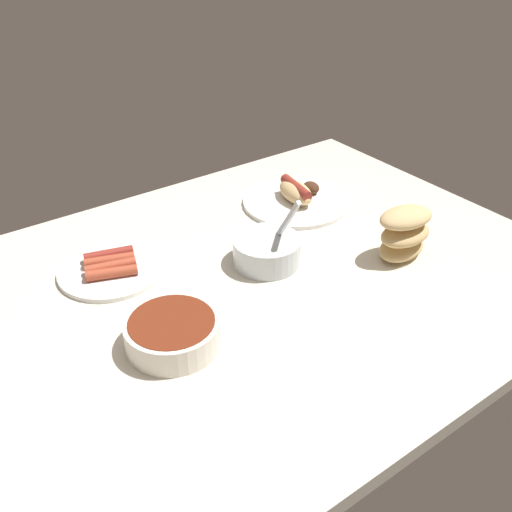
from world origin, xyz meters
TOP-DOWN VIEW (x-y plane):
  - ground_plane at (0.00, 0.00)cm, footprint 120.00×90.00cm
  - bowl_chili at (-22.28, -7.73)cm, footprint 15.67×15.67cm
  - bread_stack at (28.37, -11.14)cm, footprint 13.06×9.41cm
  - plate_hotdog_assembled at (25.32, 18.94)cm, footprint 24.83×24.83cm
  - bowl_coleslaw at (4.73, 2.88)cm, footprint 13.57×13.57cm
  - plate_sausages at (-21.99, 17.93)cm, footprint 20.55×20.55cm

SIDE VIEW (x-z plane):
  - ground_plane at x=0.00cm, z-range -3.00..0.00cm
  - plate_sausages at x=-21.99cm, z-range -0.60..2.45cm
  - plate_hotdog_assembled at x=25.32cm, z-range -1.19..4.42cm
  - bowl_chili at x=-22.28cm, z-range 0.24..5.20cm
  - bowl_coleslaw at x=4.73cm, z-range -4.75..10.77cm
  - bread_stack at x=28.37cm, z-range 0.00..10.80cm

